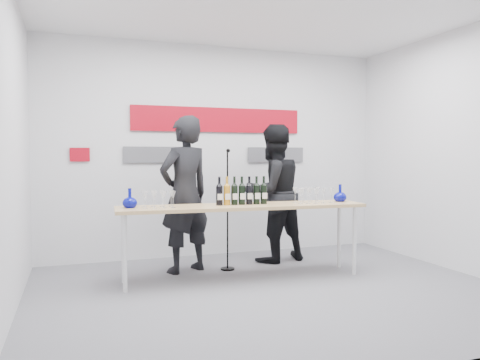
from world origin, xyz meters
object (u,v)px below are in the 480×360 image
at_px(tasting_table, 243,210).
at_px(presenter_left, 185,194).
at_px(presenter_right, 273,193).
at_px(mic_stand, 228,233).

distance_m(tasting_table, presenter_left, 0.80).
height_order(tasting_table, presenter_left, presenter_left).
bearing_deg(presenter_right, tasting_table, 33.23).
xyz_separation_m(presenter_left, presenter_right, (1.26, 0.18, -0.03)).
relative_size(tasting_table, presenter_left, 1.52).
distance_m(presenter_left, presenter_right, 1.27).
relative_size(presenter_left, presenter_right, 1.04).
bearing_deg(presenter_left, mic_stand, 147.44).
xyz_separation_m(tasting_table, mic_stand, (-0.04, 0.46, -0.34)).
height_order(presenter_left, mic_stand, presenter_left).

